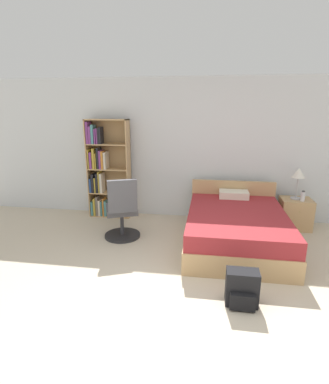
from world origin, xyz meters
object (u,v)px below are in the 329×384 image
Objects in this scene: bed at (236,227)px; table_lamp at (298,175)px; nightstand at (295,214)px; bookshelf at (103,170)px; office_chair at (122,212)px; backpack_black at (242,289)px; water_bottle at (303,196)px.

bed is 1.51m from table_lamp.
bed is at bearing -143.29° from nightstand.
table_lamp is at bearing -1.59° from bookshelf.
office_chair is 3.02m from nightstand.
backpack_black is (-1.13, -2.35, -0.08)m from nightstand.
bookshelf is at bearing 178.41° from table_lamp.
table_lamp is at bearing 37.89° from bed.
table_lamp is at bearing 64.99° from backpack_black.
bookshelf is at bearing 178.07° from nightstand.
office_chair is (0.65, -1.02, -0.47)m from bookshelf.
table_lamp is 2.73m from backpack_black.
office_chair reaches higher than nightstand.
water_bottle is at bearing 62.19° from backpack_black.
backpack_black is (1.75, -1.45, -0.27)m from office_chair.
bookshelf is 3.59m from nightstand.
bed is 11.20× the size of water_bottle.
office_chair is 1.93× the size of nightstand.
table_lamp reaches higher than backpack_black.
office_chair reaches higher than water_bottle.
backpack_black is (2.40, -2.47, -0.73)m from bookshelf.
bookshelf is at bearing 159.18° from bed.
table_lamp is at bearing 129.82° from nightstand.
bookshelf is 3.60m from water_bottle.
nightstand is 2.93× the size of water_bottle.
nightstand is (2.88, 0.90, -0.19)m from office_chair.
bookshelf is 3.52m from backpack_black.
bed is at bearing 3.06° from office_chair.
nightstand is at bearing -50.18° from table_lamp.
table_lamp is (1.07, 0.83, 0.68)m from bed.
table_lamp is at bearing 120.57° from water_bottle.
office_chair is at bearing -162.53° from nightstand.
nightstand is (1.09, 0.81, -0.01)m from bed.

